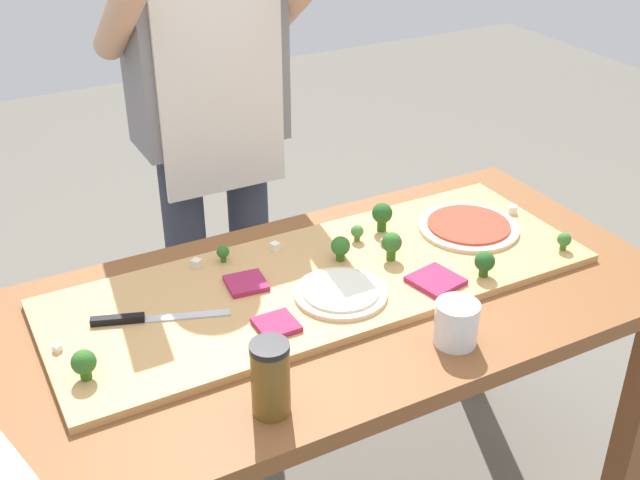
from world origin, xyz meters
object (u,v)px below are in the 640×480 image
object	(u,v)px
broccoli_floret_back_mid	(382,214)
cheese_crumble_b	(196,264)
pizza_whole_white_garlic	(341,293)
pizza_slice_far_left	(276,325)
broccoli_floret_back_left	(392,244)
broccoli_floret_center_right	(485,262)
flour_cup	(456,325)
cheese_crumble_d	(275,247)
pizza_slice_near_left	(246,283)
cheese_crumble_c	(513,209)
broccoli_floret_front_mid	(357,232)
pizza_whole_tomato_red	(469,227)
sauce_jar	(270,378)
broccoli_floret_front_left	(223,252)
cheese_crumble_e	(385,242)
cheese_crumble_a	(57,348)
prep_table	(315,340)
broccoli_floret_center_left	(564,240)
broccoli_floret_front_right	(84,363)
broccoli_floret_back_right	(340,247)
cook_center	(210,106)
pizza_slice_center	(436,280)
chefs_knife	(141,318)

from	to	relation	value
broccoli_floret_back_mid	cheese_crumble_b	size ratio (longest dim) A/B	3.68
pizza_whole_white_garlic	pizza_slice_far_left	size ratio (longest dim) A/B	2.50
broccoli_floret_back_left	cheese_crumble_b	size ratio (longest dim) A/B	3.45
broccoli_floret_center_right	flour_cup	size ratio (longest dim) A/B	0.66
cheese_crumble_d	flour_cup	world-z (taller)	flour_cup
pizza_slice_near_left	cheese_crumble_c	xyz separation A→B (m)	(0.75, -0.01, 0.00)
cheese_crumble_c	broccoli_floret_front_mid	bearing A→B (deg)	171.33
pizza_whole_tomato_red	cheese_crumble_b	distance (m)	0.68
pizza_whole_white_garlic	cheese_crumble_b	distance (m)	0.35
cheese_crumble_b	cheese_crumble_d	bearing A→B (deg)	-4.33
broccoli_floret_back_mid	sauce_jar	world-z (taller)	sauce_jar
pizza_whole_tomato_red	broccoli_floret_front_left	bearing A→B (deg)	166.51
broccoli_floret_back_mid	cheese_crumble_c	bearing A→B (deg)	-13.06
cheese_crumble_c	cheese_crumble_e	world-z (taller)	cheese_crumble_c
broccoli_floret_center_right	cheese_crumble_a	world-z (taller)	broccoli_floret_center_right
prep_table	broccoli_floret_back_left	world-z (taller)	broccoli_floret_back_left
pizza_whole_tomato_red	broccoli_floret_center_left	bearing A→B (deg)	-54.22
pizza_whole_tomato_red	cheese_crumble_d	world-z (taller)	cheese_crumble_d
broccoli_floret_front_right	cheese_crumble_d	bearing A→B (deg)	27.09
broccoli_floret_center_left	pizza_slice_near_left	bearing A→B (deg)	163.81
broccoli_floret_center_right	pizza_slice_far_left	bearing A→B (deg)	175.23
prep_table	broccoli_floret_front_mid	world-z (taller)	broccoli_floret_front_mid
broccoli_floret_front_left	broccoli_floret_front_right	bearing A→B (deg)	-144.76
pizza_slice_near_left	broccoli_floret_back_right	world-z (taller)	broccoli_floret_back_right
broccoli_floret_center_left	broccoli_floret_front_right	world-z (taller)	broccoli_floret_front_right
broccoli_floret_front_left	cheese_crumble_c	distance (m)	0.77
broccoli_floret_back_right	broccoli_floret_center_left	xyz separation A→B (m)	(0.49, -0.21, -0.01)
cook_center	pizza_slice_center	bearing A→B (deg)	-72.88
pizza_whole_tomato_red	flour_cup	size ratio (longest dim) A/B	2.72
chefs_knife	broccoli_floret_center_left	size ratio (longest dim) A/B	6.15
broccoli_floret_front_right	pizza_slice_far_left	bearing A→B (deg)	-3.25
broccoli_floret_front_left	cheese_crumble_c	bearing A→B (deg)	-9.59
pizza_whole_tomato_red	cheese_crumble_c	xyz separation A→B (m)	(0.16, 0.02, 0.00)
flour_cup	pizza_slice_near_left	bearing A→B (deg)	129.13
broccoli_floret_front_right	pizza_whole_tomato_red	bearing A→B (deg)	7.44
broccoli_floret_front_right	broccoli_floret_back_mid	bearing A→B (deg)	15.97
prep_table	pizza_whole_tomato_red	world-z (taller)	pizza_whole_tomato_red
pizza_slice_center	cheese_crumble_d	distance (m)	0.39
pizza_slice_near_left	broccoli_floret_center_left	xyz separation A→B (m)	(0.73, -0.21, 0.02)
broccoli_floret_front_left	broccoli_floret_center_left	distance (m)	0.81
prep_table	cook_center	distance (m)	0.74
pizza_slice_far_left	broccoli_floret_front_right	bearing A→B (deg)	176.75
pizza_slice_center	cook_center	distance (m)	0.81
broccoli_floret_back_mid	cheese_crumble_e	size ratio (longest dim) A/B	4.22
broccoli_floret_center_right	cook_center	world-z (taller)	cook_center
prep_table	pizza_whole_white_garlic	distance (m)	0.14
broccoli_floret_front_mid	sauce_jar	world-z (taller)	sauce_jar
broccoli_floret_front_mid	broccoli_floret_front_left	world-z (taller)	same
broccoli_floret_front_left	chefs_knife	bearing A→B (deg)	-149.58
cheese_crumble_d	pizza_slice_far_left	bearing A→B (deg)	-114.86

